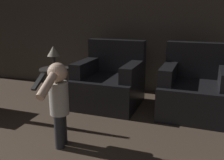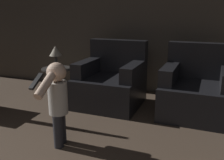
% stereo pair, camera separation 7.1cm
% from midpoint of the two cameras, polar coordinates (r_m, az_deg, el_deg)
% --- Properties ---
extents(wall_back, '(8.40, 0.05, 2.60)m').
position_cam_midpoint_polar(wall_back, '(3.96, 8.21, 16.00)').
color(wall_back, '#51493F').
rests_on(wall_back, ground_plane).
extents(armchair_left, '(0.86, 0.86, 0.86)m').
position_cam_midpoint_polar(armchair_left, '(3.42, 0.42, -0.59)').
color(armchair_left, black).
rests_on(armchair_left, ground_plane).
extents(armchair_right, '(0.87, 0.87, 0.86)m').
position_cam_midpoint_polar(armchair_right, '(3.25, 19.40, -2.28)').
color(armchair_right, black).
rests_on(armchair_right, ground_plane).
extents(person_toddler, '(0.18, 0.55, 0.80)m').
position_cam_midpoint_polar(person_toddler, '(2.33, -11.51, -4.05)').
color(person_toddler, '#28282D').
rests_on(person_toddler, ground_plane).
extents(side_table, '(0.43, 0.43, 0.46)m').
position_cam_midpoint_polar(side_table, '(3.68, -11.94, 1.48)').
color(side_table, black).
rests_on(side_table, ground_plane).
extents(lamp, '(0.18, 0.18, 0.32)m').
position_cam_midpoint_polar(lamp, '(3.62, -12.22, 6.42)').
color(lamp, '#262626').
rests_on(lamp, side_table).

